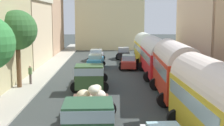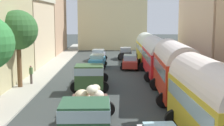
{
  "view_description": "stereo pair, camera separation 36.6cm",
  "coord_description": "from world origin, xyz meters",
  "px_view_note": "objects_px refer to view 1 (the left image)",
  "views": [
    {
      "loc": [
        -0.44,
        -8.02,
        6.06
      ],
      "look_at": [
        0.0,
        21.85,
        1.75
      ],
      "focal_mm": 51.63,
      "sensor_mm": 36.0,
      "label": 1
    },
    {
      "loc": [
        -0.07,
        -8.03,
        6.06
      ],
      "look_at": [
        0.0,
        21.85,
        1.75
      ],
      "focal_mm": 51.63,
      "sensor_mm": 36.0,
      "label": 2
    }
  ],
  "objects_px": {
    "car_1": "(96,55)",
    "parked_bus_2": "(157,55)",
    "cargo_truck_0": "(90,112)",
    "cargo_truck_1": "(90,75)",
    "parked_bus_1": "(175,67)",
    "pedestrian_2": "(30,74)",
    "parked_bus_0": "(215,100)",
    "car_4": "(124,53)",
    "parked_bus_3": "(146,47)",
    "car_3": "(129,62)",
    "car_0": "(95,61)"
  },
  "relations": [
    {
      "from": "car_0",
      "to": "parked_bus_3",
      "type": "bearing_deg",
      "value": 26.4
    },
    {
      "from": "parked_bus_0",
      "to": "parked_bus_1",
      "type": "height_order",
      "value": "parked_bus_1"
    },
    {
      "from": "parked_bus_2",
      "to": "cargo_truck_1",
      "type": "relative_size",
      "value": 1.48
    },
    {
      "from": "cargo_truck_0",
      "to": "car_4",
      "type": "bearing_deg",
      "value": 83.81
    },
    {
      "from": "car_0",
      "to": "pedestrian_2",
      "type": "relative_size",
      "value": 2.39
    },
    {
      "from": "parked_bus_0",
      "to": "parked_bus_3",
      "type": "height_order",
      "value": "parked_bus_0"
    },
    {
      "from": "parked_bus_2",
      "to": "parked_bus_3",
      "type": "distance_m",
      "value": 9.0
    },
    {
      "from": "parked_bus_0",
      "to": "parked_bus_1",
      "type": "distance_m",
      "value": 9.0
    },
    {
      "from": "cargo_truck_1",
      "to": "pedestrian_2",
      "type": "bearing_deg",
      "value": 163.12
    },
    {
      "from": "car_0",
      "to": "car_1",
      "type": "height_order",
      "value": "car_0"
    },
    {
      "from": "cargo_truck_1",
      "to": "car_4",
      "type": "height_order",
      "value": "cargo_truck_1"
    },
    {
      "from": "parked_bus_1",
      "to": "cargo_truck_1",
      "type": "xyz_separation_m",
      "value": [
        -6.51,
        2.96,
        -1.14
      ]
    },
    {
      "from": "parked_bus_1",
      "to": "car_3",
      "type": "bearing_deg",
      "value": 100.36
    },
    {
      "from": "parked_bus_2",
      "to": "car_4",
      "type": "height_order",
      "value": "parked_bus_2"
    },
    {
      "from": "parked_bus_3",
      "to": "car_3",
      "type": "distance_m",
      "value": 5.01
    },
    {
      "from": "cargo_truck_1",
      "to": "car_3",
      "type": "distance_m",
      "value": 11.63
    },
    {
      "from": "parked_bus_0",
      "to": "car_1",
      "type": "relative_size",
      "value": 2.1
    },
    {
      "from": "cargo_truck_1",
      "to": "car_1",
      "type": "distance_m",
      "value": 17.86
    },
    {
      "from": "car_3",
      "to": "cargo_truck_0",
      "type": "bearing_deg",
      "value": -99.08
    },
    {
      "from": "car_4",
      "to": "parked_bus_2",
      "type": "bearing_deg",
      "value": -78.7
    },
    {
      "from": "parked_bus_0",
      "to": "car_4",
      "type": "relative_size",
      "value": 2.12
    },
    {
      "from": "parked_bus_2",
      "to": "cargo_truck_0",
      "type": "bearing_deg",
      "value": -109.85
    },
    {
      "from": "cargo_truck_0",
      "to": "car_1",
      "type": "height_order",
      "value": "cargo_truck_0"
    },
    {
      "from": "parked_bus_3",
      "to": "car_0",
      "type": "bearing_deg",
      "value": -153.6
    },
    {
      "from": "parked_bus_1",
      "to": "parked_bus_2",
      "type": "height_order",
      "value": "parked_bus_1"
    },
    {
      "from": "car_0",
      "to": "car_3",
      "type": "bearing_deg",
      "value": -12.9
    },
    {
      "from": "cargo_truck_1",
      "to": "parked_bus_1",
      "type": "bearing_deg",
      "value": -24.47
    },
    {
      "from": "cargo_truck_1",
      "to": "car_1",
      "type": "relative_size",
      "value": 1.72
    },
    {
      "from": "parked_bus_1",
      "to": "car_0",
      "type": "xyz_separation_m",
      "value": [
        -6.46,
        14.79,
        -1.54
      ]
    },
    {
      "from": "parked_bus_0",
      "to": "cargo_truck_1",
      "type": "relative_size",
      "value": 1.22
    },
    {
      "from": "parked_bus_1",
      "to": "pedestrian_2",
      "type": "relative_size",
      "value": 4.65
    },
    {
      "from": "parked_bus_1",
      "to": "car_4",
      "type": "height_order",
      "value": "parked_bus_1"
    },
    {
      "from": "car_1",
      "to": "parked_bus_2",
      "type": "bearing_deg",
      "value": -60.94
    },
    {
      "from": "cargo_truck_0",
      "to": "cargo_truck_1",
      "type": "height_order",
      "value": "cargo_truck_1"
    },
    {
      "from": "parked_bus_3",
      "to": "car_1",
      "type": "relative_size",
      "value": 2.2
    },
    {
      "from": "car_3",
      "to": "parked_bus_1",
      "type": "bearing_deg",
      "value": -79.64
    },
    {
      "from": "cargo_truck_0",
      "to": "pedestrian_2",
      "type": "distance_m",
      "value": 13.45
    },
    {
      "from": "pedestrian_2",
      "to": "parked_bus_2",
      "type": "bearing_deg",
      "value": 20.43
    },
    {
      "from": "parked_bus_3",
      "to": "pedestrian_2",
      "type": "bearing_deg",
      "value": -131.47
    },
    {
      "from": "parked_bus_0",
      "to": "pedestrian_2",
      "type": "bearing_deg",
      "value": 131.11
    },
    {
      "from": "parked_bus_0",
      "to": "parked_bus_2",
      "type": "bearing_deg",
      "value": 90.0
    },
    {
      "from": "cargo_truck_0",
      "to": "car_1",
      "type": "relative_size",
      "value": 1.95
    },
    {
      "from": "parked_bus_3",
      "to": "car_1",
      "type": "distance_m",
      "value": 7.27
    },
    {
      "from": "car_0",
      "to": "car_4",
      "type": "distance_m",
      "value": 8.59
    },
    {
      "from": "parked_bus_2",
      "to": "car_0",
      "type": "relative_size",
      "value": 2.34
    },
    {
      "from": "parked_bus_3",
      "to": "car_3",
      "type": "xyz_separation_m",
      "value": [
        -2.54,
        -4.11,
        -1.32
      ]
    },
    {
      "from": "parked_bus_3",
      "to": "car_0",
      "type": "xyz_separation_m",
      "value": [
        -6.46,
        -3.21,
        -1.33
      ]
    },
    {
      "from": "parked_bus_1",
      "to": "parked_bus_2",
      "type": "xyz_separation_m",
      "value": [
        -0.0,
        9.0,
        -0.19
      ]
    },
    {
      "from": "car_4",
      "to": "cargo_truck_0",
      "type": "bearing_deg",
      "value": -96.19
    },
    {
      "from": "car_3",
      "to": "pedestrian_2",
      "type": "height_order",
      "value": "pedestrian_2"
    }
  ]
}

